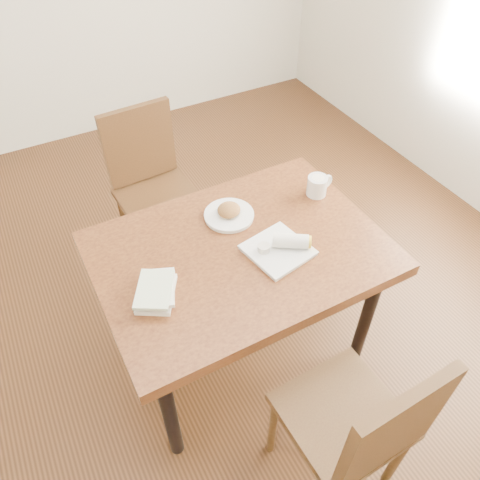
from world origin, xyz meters
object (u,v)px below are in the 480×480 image
coffee_mug (318,185)px  plate_burrito (282,247)px  chair_far (152,181)px  book_stack (156,291)px  table (240,261)px  plate_scone (229,213)px  chair_near (361,426)px

coffee_mug → plate_burrito: 0.43m
chair_far → book_stack: (-0.31, -0.95, 0.23)m
table → plate_burrito: bearing=-33.7°
table → plate_scone: (0.05, 0.20, 0.10)m
book_stack → table: bearing=9.7°
chair_near → plate_burrito: bearing=82.4°
chair_far → chair_near: bearing=-85.0°
table → coffee_mug: (0.50, 0.15, 0.13)m
plate_burrito → book_stack: bearing=176.9°
chair_near → table: bearing=93.8°
chair_near → chair_far: (-0.15, 1.68, 0.00)m
plate_scone → book_stack: 0.52m
chair_near → coffee_mug: (0.45, 0.94, 0.25)m
plate_burrito → book_stack: 0.55m
coffee_mug → book_stack: bearing=-166.4°
table → plate_scone: 0.23m
coffee_mug → plate_burrito: coffee_mug is taller
plate_scone → plate_burrito: plate_burrito is taller
chair_near → coffee_mug: 1.07m
table → plate_scone: bearing=75.6°
plate_burrito → chair_far: bearing=103.7°
book_stack → plate_burrito: bearing=-3.1°
chair_near → plate_scone: chair_near is taller
table → chair_near: size_ratio=1.27×
table → chair_near: 0.81m
table → book_stack: bearing=-170.3°
plate_scone → plate_burrito: (0.10, -0.30, 0.00)m
table → coffee_mug: size_ratio=8.57×
plate_scone → coffee_mug: coffee_mug is taller
coffee_mug → book_stack: size_ratio=0.59×
plate_scone → coffee_mug: size_ratio=1.61×
chair_far → table: bearing=-84.0°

